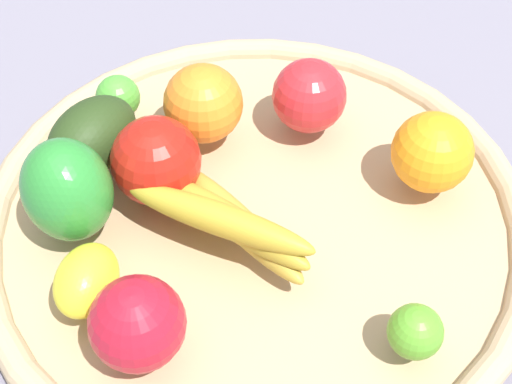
{
  "coord_description": "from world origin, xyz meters",
  "views": [
    {
      "loc": [
        -0.13,
        -0.4,
        0.53
      ],
      "look_at": [
        0.0,
        0.0,
        0.05
      ],
      "focal_mm": 54.66,
      "sensor_mm": 36.0,
      "label": 1
    }
  ],
  "objects": [
    {
      "name": "lemon_0",
      "position": [
        -0.15,
        -0.05,
        0.05
      ],
      "size": [
        0.07,
        0.08,
        0.05
      ],
      "primitive_type": "ellipsoid",
      "rotation": [
        0.0,
        0.0,
        4.13
      ],
      "color": "yellow",
      "rests_on": "basket"
    },
    {
      "name": "banana_bunch",
      "position": [
        -0.03,
        -0.02,
        0.06
      ],
      "size": [
        0.14,
        0.16,
        0.05
      ],
      "color": "gold",
      "rests_on": "basket"
    },
    {
      "name": "lime_1",
      "position": [
        -0.08,
        0.15,
        0.05
      ],
      "size": [
        0.06,
        0.06,
        0.04
      ],
      "primitive_type": "sphere",
      "rotation": [
        0.0,
        0.0,
        2.19
      ],
      "color": "green",
      "rests_on": "basket"
    },
    {
      "name": "apple_2",
      "position": [
        -0.07,
        0.04,
        0.07
      ],
      "size": [
        0.1,
        0.1,
        0.08
      ],
      "primitive_type": "sphere",
      "rotation": [
        0.0,
        0.0,
        0.32
      ],
      "color": "red",
      "rests_on": "basket"
    },
    {
      "name": "basket",
      "position": [
        0.0,
        0.0,
        0.02
      ],
      "size": [
        0.48,
        0.48,
        0.03
      ],
      "color": "tan",
      "rests_on": "ground_plane"
    },
    {
      "name": "orange_0",
      "position": [
        -0.02,
        0.1,
        0.07
      ],
      "size": [
        0.1,
        0.1,
        0.07
      ],
      "primitive_type": "sphere",
      "rotation": [
        0.0,
        0.0,
        4.07
      ],
      "color": "orange",
      "rests_on": "basket"
    },
    {
      "name": "ground_plane",
      "position": [
        0.0,
        0.0,
        0.0
      ],
      "size": [
        2.4,
        2.4,
        0.0
      ],
      "primitive_type": "plane",
      "color": "slate",
      "rests_on": "ground"
    },
    {
      "name": "avocado",
      "position": [
        -0.12,
        0.1,
        0.06
      ],
      "size": [
        0.11,
        0.1,
        0.06
      ],
      "primitive_type": "ellipsoid",
      "rotation": [
        0.0,
        0.0,
        3.77
      ],
      "color": "#273D18",
      "rests_on": "basket"
    },
    {
      "name": "apple_0",
      "position": [
        0.08,
        0.08,
        0.07
      ],
      "size": [
        0.09,
        0.09,
        0.07
      ],
      "primitive_type": "sphere",
      "rotation": [
        0.0,
        0.0,
        0.49
      ],
      "color": "red",
      "rests_on": "basket"
    },
    {
      "name": "bell_pepper",
      "position": [
        -0.15,
        0.03,
        0.08
      ],
      "size": [
        0.09,
        0.09,
        0.09
      ],
      "primitive_type": "ellipsoid",
      "rotation": [
        0.0,
        0.0,
        4.98
      ],
      "color": "#2C8832",
      "rests_on": "basket"
    },
    {
      "name": "orange_1",
      "position": [
        0.15,
        -0.02,
        0.07
      ],
      "size": [
        0.08,
        0.08,
        0.07
      ],
      "primitive_type": "sphere",
      "rotation": [
        0.0,
        0.0,
        4.97
      ],
      "color": "orange",
      "rests_on": "basket"
    },
    {
      "name": "apple_1",
      "position": [
        -0.12,
        -0.1,
        0.07
      ],
      "size": [
        0.09,
        0.09,
        0.07
      ],
      "primitive_type": "sphere",
      "rotation": [
        0.0,
        0.0,
        1.3
      ],
      "color": "red",
      "rests_on": "basket"
    },
    {
      "name": "lime_0",
      "position": [
        0.07,
        -0.16,
        0.05
      ],
      "size": [
        0.06,
        0.06,
        0.04
      ],
      "primitive_type": "sphere",
      "rotation": [
        0.0,
        0.0,
        0.61
      ],
      "color": "#59A32B",
      "rests_on": "basket"
    }
  ]
}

